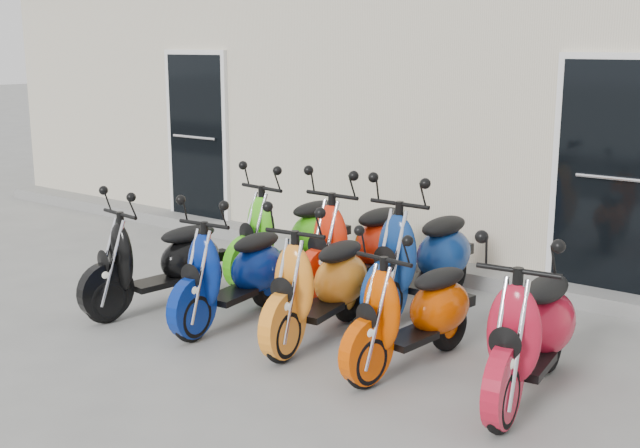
# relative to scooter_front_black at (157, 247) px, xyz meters

# --- Properties ---
(ground) EXTENTS (80.00, 80.00, 0.00)m
(ground) POSITION_rel_scooter_front_black_xyz_m (1.04, 0.47, -0.59)
(ground) COLOR gray
(ground) RESTS_ON ground
(building) EXTENTS (14.00, 6.00, 3.20)m
(building) POSITION_rel_scooter_front_black_xyz_m (1.04, 5.67, 1.01)
(building) COLOR beige
(building) RESTS_ON ground
(front_step) EXTENTS (14.00, 0.40, 0.15)m
(front_step) POSITION_rel_scooter_front_black_xyz_m (1.04, 2.49, -0.51)
(front_step) COLOR gray
(front_step) RESTS_ON ground
(door_left) EXTENTS (1.07, 0.08, 2.22)m
(door_left) POSITION_rel_scooter_front_black_xyz_m (-2.16, 2.64, 0.67)
(door_left) COLOR black
(door_left) RESTS_ON front_step
(scooter_front_black) EXTENTS (0.80, 1.65, 1.17)m
(scooter_front_black) POSITION_rel_scooter_front_black_xyz_m (0.00, 0.00, 0.00)
(scooter_front_black) COLOR black
(scooter_front_black) RESTS_ON ground
(scooter_front_blue) EXTENTS (0.72, 1.64, 1.18)m
(scooter_front_blue) POSITION_rel_scooter_front_black_xyz_m (0.80, 0.14, 0.00)
(scooter_front_blue) COLOR navy
(scooter_front_blue) RESTS_ON ground
(scooter_front_orange_a) EXTENTS (0.80, 1.70, 1.21)m
(scooter_front_orange_a) POSITION_rel_scooter_front_black_xyz_m (1.65, 0.26, 0.02)
(scooter_front_orange_a) COLOR orange
(scooter_front_orange_a) RESTS_ON ground
(scooter_front_orange_b) EXTENTS (0.73, 1.58, 1.13)m
(scooter_front_orange_b) POSITION_rel_scooter_front_black_xyz_m (2.55, 0.22, -0.02)
(scooter_front_orange_b) COLOR #DA4701
(scooter_front_orange_b) RESTS_ON ground
(scooter_front_red) EXTENTS (0.81, 1.75, 1.25)m
(scooter_front_red) POSITION_rel_scooter_front_black_xyz_m (3.47, 0.24, 0.04)
(scooter_front_red) COLOR #B8142B
(scooter_front_red) RESTS_ON ground
(scooter_back_green) EXTENTS (0.81, 1.78, 1.27)m
(scooter_back_green) POSITION_rel_scooter_front_black_xyz_m (0.41, 1.41, 0.05)
(scooter_back_green) COLOR #4DD21A
(scooter_back_green) RESTS_ON ground
(scooter_back_red) EXTENTS (0.68, 1.79, 1.31)m
(scooter_back_red) POSITION_rel_scooter_front_black_xyz_m (1.25, 1.38, 0.07)
(scooter_back_red) COLOR red
(scooter_back_red) RESTS_ON ground
(scooter_back_blue) EXTENTS (0.66, 1.79, 1.32)m
(scooter_back_blue) POSITION_rel_scooter_front_black_xyz_m (1.96, 1.38, 0.07)
(scooter_back_blue) COLOR navy
(scooter_back_blue) RESTS_ON ground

